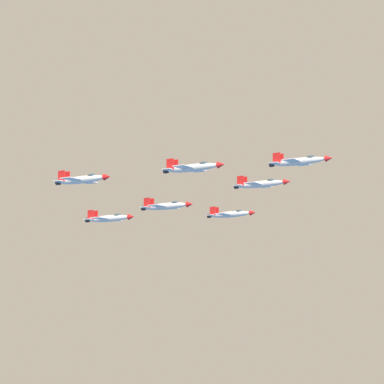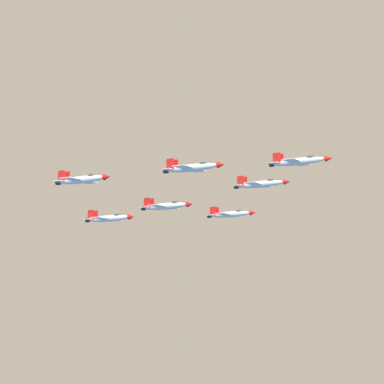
% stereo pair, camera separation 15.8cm
% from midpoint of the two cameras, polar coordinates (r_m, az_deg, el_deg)
% --- Properties ---
extents(jet_lead, '(15.85, 9.90, 3.34)m').
position_cam_midpoint_polar(jet_lead, '(181.54, 7.89, 2.25)').
color(jet_lead, white).
extents(jet_left_wingman, '(16.54, 10.28, 3.48)m').
position_cam_midpoint_polar(jet_left_wingman, '(203.96, 5.08, 0.60)').
color(jet_left_wingman, white).
extents(jet_right_wingman, '(16.32, 10.19, 3.44)m').
position_cam_midpoint_polar(jet_right_wingman, '(176.64, 0.05, 1.81)').
color(jet_right_wingman, white).
extents(jet_left_outer, '(16.27, 10.10, 3.42)m').
position_cam_midpoint_polar(jet_left_outer, '(226.47, 2.85, -1.63)').
color(jet_left_outer, white).
extents(jet_right_outer, '(15.80, 9.83, 3.33)m').
position_cam_midpoint_polar(jet_right_outer, '(175.01, -8.07, 0.92)').
color(jet_right_outer, white).
extents(jet_slot_rear, '(16.15, 10.02, 3.40)m').
position_cam_midpoint_polar(jet_slot_rear, '(199.56, -1.91, -1.03)').
color(jet_slot_rear, white).
extents(jet_trailing, '(16.51, 10.30, 3.48)m').
position_cam_midpoint_polar(jet_trailing, '(210.87, -6.11, -1.92)').
color(jet_trailing, white).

